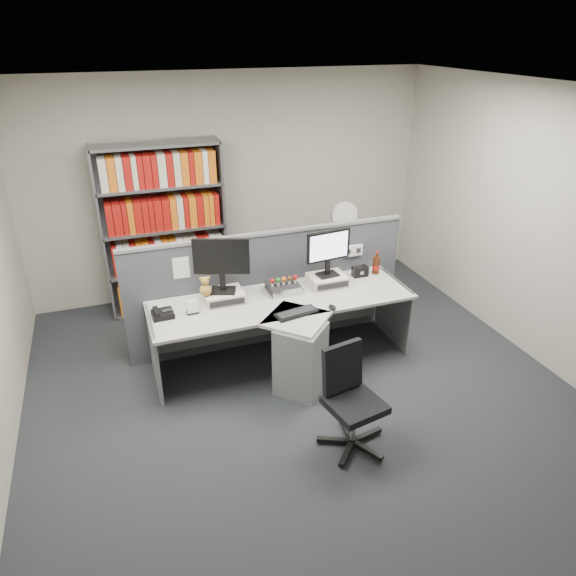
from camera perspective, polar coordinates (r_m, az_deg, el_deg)
name	(u,v)px	position (r m, az deg, el deg)	size (l,w,h in m)	color
ground	(312,408)	(4.94, 2.60, -12.82)	(5.50, 5.50, 0.00)	#2A2D31
room_shell	(317,222)	(4.06, 3.12, 7.20)	(5.04, 5.54, 2.72)	#AFAB9C
partition	(269,287)	(5.58, -2.03, 0.08)	(3.00, 0.08, 1.27)	#44454D
desk	(290,333)	(5.13, 0.21, -4.90)	(2.60, 1.20, 0.72)	#ADADA7
monitor_riser_left	(224,296)	(5.17, -6.98, -0.89)	(0.38, 0.31, 0.10)	beige
monitor_riser_right	(327,280)	(5.48, 4.27, 0.89)	(0.38, 0.31, 0.10)	beige
monitor_left	(221,261)	(5.01, -7.21, 2.94)	(0.52, 0.24, 0.55)	black
monitor_right	(328,249)	(5.34, 4.38, 4.19)	(0.48, 0.17, 0.49)	black
desktop_pc	(283,287)	(5.32, -0.52, 0.06)	(0.31, 0.28, 0.08)	black
figurines	(284,280)	(5.27, -0.46, 0.88)	(0.29, 0.05, 0.09)	beige
keyboard	(296,313)	(4.91, 0.90, -2.72)	(0.43, 0.22, 0.03)	black
mouse	(332,307)	(5.01, 4.83, -2.08)	(0.06, 0.10, 0.04)	black
desk_phone	(162,314)	(4.99, -13.48, -2.73)	(0.20, 0.19, 0.08)	black
desk_calendar	(192,308)	(4.99, -10.33, -2.14)	(0.11, 0.08, 0.13)	black
plush_toy	(205,287)	(5.06, -8.93, 0.06)	(0.12, 0.12, 0.20)	#B3893B
speaker	(360,271)	(5.69, 7.80, 1.80)	(0.17, 0.09, 0.11)	black
cola_bottle	(376,265)	(5.77, 9.51, 2.45)	(0.08, 0.08, 0.26)	#3F190A
shelving_unit	(164,231)	(6.37, -13.24, 6.00)	(1.41, 0.40, 2.00)	slate
filing_cabinet	(341,270)	(6.74, 5.77, 1.97)	(0.45, 0.61, 0.70)	slate
desk_fan	(344,218)	(6.49, 6.05, 7.55)	(0.32, 0.19, 0.55)	white
office_chair	(350,396)	(4.35, 6.72, -11.52)	(0.57, 0.57, 0.87)	silver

